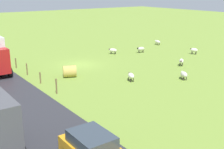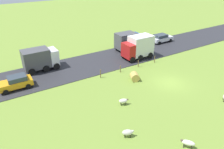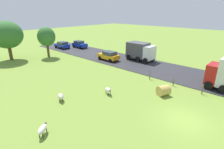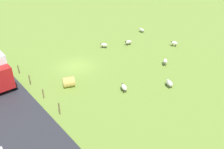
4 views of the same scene
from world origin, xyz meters
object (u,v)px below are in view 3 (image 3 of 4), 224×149
Objects in this scene: hay_bale_0 at (163,90)px; car_2 at (62,45)px; sheep_5 at (61,96)px; sheep_6 at (108,90)px; tree_3 at (7,35)px; tree_0 at (46,37)px; car_1 at (109,56)px; truck_1 at (140,51)px; sheep_4 at (43,129)px; car_0 at (80,44)px.

car_2 is (6.29, 29.32, 0.32)m from hay_bale_0.
sheep_5 is 4.95m from sheep_6.
tree_3 is 12.75m from car_2.
car_2 is (10.15, 24.83, 0.35)m from sheep_6.
car_2 is (6.30, 5.07, -3.03)m from tree_0.
tree_0 is at bearing 78.96° from sheep_6.
car_1 is (6.08, 13.90, 0.35)m from hay_bale_0.
car_1 is (-3.85, 4.18, -0.87)m from truck_1.
tree_0 is 0.82× the size of tree_3.
car_2 is at bearing 9.77° from tree_3.
tree_0 is 1.49× the size of car_2.
tree_3 reaches higher than sheep_4.
sheep_5 is at bearing -131.64° from car_0.
car_2 is at bearing 89.24° from car_1.
car_2 reaches higher than sheep_6.
truck_1 is at bearing -79.45° from car_2.
tree_0 is 6.51m from tree_3.
tree_0 reaches higher than sheep_5.
truck_1 reaches higher than hay_bale_0.
sheep_4 is 1.03× the size of sheep_5.
sheep_4 is 0.95× the size of hay_bale_0.
tree_3 reaches higher than sheep_6.
sheep_6 is 0.29× the size of car_2.
sheep_6 is at bearing 7.78° from sheep_4.
sheep_4 is 0.29× the size of car_1.
tree_3 is 23.68m from truck_1.
car_1 is at bearing -59.54° from tree_0.
car_2 is at bearing 54.96° from sheep_4.
tree_3 reaches higher than car_2.
car_2 is (0.20, 15.42, -0.03)m from car_1.
truck_1 is at bearing -55.62° from tree_0.
hay_bale_0 is 29.99m from car_2.
hay_bale_0 is at bearing -15.93° from sheep_4.
tree_0 is 10.28m from car_0.
tree_3 reaches higher than truck_1.
car_0 is at bearing -38.08° from car_2.
tree_3 is at bearing -170.23° from car_2.
sheep_5 is at bearing -171.37° from truck_1.
tree_0 is at bearing -27.55° from tree_3.
tree_3 is at bearing 83.25° from sheep_5.
car_1 is (9.95, 9.41, 0.39)m from sheep_6.
sheep_6 is at bearing -30.15° from sheep_5.
car_2 reaches higher than sheep_5.
sheep_6 is 26.02m from car_0.
car_1 is at bearing -48.45° from tree_3.
tree_0 is (8.14, 17.28, 3.41)m from sheep_5.
sheep_4 is 22.76m from truck_1.
tree_0 is 1.17× the size of truck_1.
tree_3 is at bearing 131.55° from car_1.
car_0 is at bearing 15.08° from tree_0.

